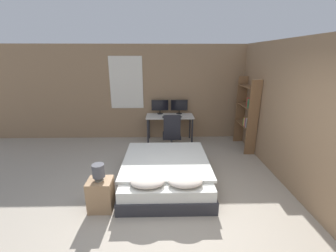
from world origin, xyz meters
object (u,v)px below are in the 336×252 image
object	(u,v)px
monitor_right	(179,106)
bookshelf	(248,113)
nightstand	(101,195)
bedside_lamp	(98,171)
computer_mouse	(181,117)
desk	(170,119)
office_chair	(172,138)
bed	(166,172)
monitor_left	(160,106)
keyboard	(170,117)

from	to	relation	value
monitor_right	bookshelf	bearing A→B (deg)	-25.72
nightstand	bedside_lamp	bearing A→B (deg)	-165.96
monitor_right	bookshelf	size ratio (longest dim) A/B	0.26
nightstand	computer_mouse	size ratio (longest dim) A/B	7.46
desk	bookshelf	xyz separation A→B (m)	(1.98, -0.61, 0.33)
office_chair	bookshelf	size ratio (longest dim) A/B	0.55
bed	computer_mouse	xyz separation A→B (m)	(0.44, 2.05, 0.56)
nightstand	monitor_left	distance (m)	3.43
keyboard	computer_mouse	xyz separation A→B (m)	(0.30, -0.00, 0.01)
nightstand	office_chair	bearing A→B (deg)	60.99
desk	office_chair	xyz separation A→B (m)	(0.02, -0.80, -0.26)
bookshelf	monitor_right	bearing A→B (deg)	154.28
bookshelf	bed	bearing A→B (deg)	-142.36
nightstand	keyboard	xyz separation A→B (m)	(1.20, 2.81, 0.52)
monitor_right	computer_mouse	bearing A→B (deg)	-87.39
desk	monitor_left	distance (m)	0.49
monitor_right	bookshelf	distance (m)	1.89
desk	bookshelf	world-z (taller)	bookshelf
monitor_right	keyboard	size ratio (longest dim) A/B	1.17
desk	monitor_left	bearing A→B (deg)	143.43
bookshelf	monitor_left	bearing A→B (deg)	160.07
monitor_left	nightstand	bearing A→B (deg)	-105.97
desk	monitor_right	size ratio (longest dim) A/B	2.74
computer_mouse	keyboard	bearing A→B (deg)	180.00
desk	computer_mouse	size ratio (longest dim) A/B	18.94
bed	computer_mouse	bearing A→B (deg)	77.77
bedside_lamp	monitor_right	bearing A→B (deg)	65.30
computer_mouse	desk	bearing A→B (deg)	145.64
bedside_lamp	office_chair	size ratio (longest dim) A/B	0.27
desk	bed	bearing A→B (deg)	-93.71
nightstand	computer_mouse	xyz separation A→B (m)	(1.50, 2.81, 0.53)
bedside_lamp	bookshelf	distance (m)	3.99
bed	nightstand	size ratio (longest dim) A/B	3.85
nightstand	bookshelf	size ratio (longest dim) A/B	0.28
bed	monitor_right	xyz separation A→B (m)	(0.43, 2.46, 0.77)
bed	desk	distance (m)	2.30
bedside_lamp	keyboard	size ratio (longest dim) A/B	0.66
keyboard	office_chair	distance (m)	0.70
nightstand	monitor_left	size ratio (longest dim) A/B	1.08
monitor_right	computer_mouse	xyz separation A→B (m)	(0.02, -0.41, -0.22)
nightstand	desk	size ratio (longest dim) A/B	0.39
bed	keyboard	distance (m)	2.12
bed	monitor_left	size ratio (longest dim) A/B	4.14
monitor_right	monitor_left	bearing A→B (deg)	180.00
bedside_lamp	bed	bearing A→B (deg)	35.71
bookshelf	bedside_lamp	bearing A→B (deg)	-142.99
computer_mouse	monitor_left	bearing A→B (deg)	144.55
nightstand	computer_mouse	world-z (taller)	computer_mouse
bed	nightstand	distance (m)	1.30
bedside_lamp	desk	size ratio (longest dim) A/B	0.21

